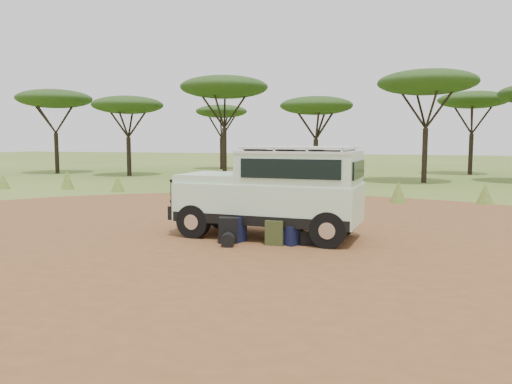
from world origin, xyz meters
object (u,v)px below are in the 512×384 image
(safari_vehicle, at_px, (275,194))
(backpack_olive, at_px, (275,233))
(hard_case, at_px, (311,238))
(walking_staff, at_px, (202,201))
(backpack_navy, at_px, (235,229))
(duffel_navy, at_px, (289,235))
(backpack_black, at_px, (229,230))

(safari_vehicle, relative_size, backpack_olive, 8.18)
(hard_case, bearing_deg, walking_staff, 149.88)
(walking_staff, xyz_separation_m, backpack_navy, (1.42, -1.36, -0.43))
(duffel_navy, distance_m, hard_case, 0.48)
(safari_vehicle, xyz_separation_m, walking_staff, (-2.14, 0.59, -0.32))
(safari_vehicle, bearing_deg, hard_case, -27.98)
(safari_vehicle, relative_size, backpack_black, 7.75)
(backpack_black, relative_size, duffel_navy, 1.33)
(walking_staff, distance_m, hard_case, 3.41)
(backpack_navy, bearing_deg, hard_case, 28.23)
(backpack_navy, xyz_separation_m, backpack_olive, (0.97, -0.09, -0.01))
(backpack_olive, distance_m, hard_case, 0.80)
(safari_vehicle, height_order, duffel_navy, safari_vehicle)
(walking_staff, bearing_deg, backpack_navy, -72.96)
(safari_vehicle, relative_size, duffel_navy, 10.29)
(walking_staff, relative_size, hard_case, 3.35)
(safari_vehicle, bearing_deg, backpack_olive, -70.84)
(duffel_navy, bearing_deg, safari_vehicle, 153.30)
(safari_vehicle, xyz_separation_m, backpack_navy, (-0.72, -0.77, -0.75))
(backpack_black, height_order, backpack_olive, backpack_black)
(backpack_navy, relative_size, backpack_olive, 1.05)
(backpack_olive, bearing_deg, backpack_black, -177.81)
(safari_vehicle, xyz_separation_m, backpack_olive, (0.26, -0.86, -0.76))
(walking_staff, distance_m, backpack_black, 2.10)
(backpack_olive, relative_size, duffel_navy, 1.26)
(duffel_navy, bearing_deg, backpack_navy, -152.73)
(hard_case, bearing_deg, backpack_olive, -169.84)
(walking_staff, distance_m, backpack_olive, 2.83)
(backpack_navy, bearing_deg, walking_staff, 158.85)
(walking_staff, height_order, backpack_black, walking_staff)
(walking_staff, distance_m, backpack_navy, 2.01)
(duffel_navy, height_order, hard_case, duffel_navy)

